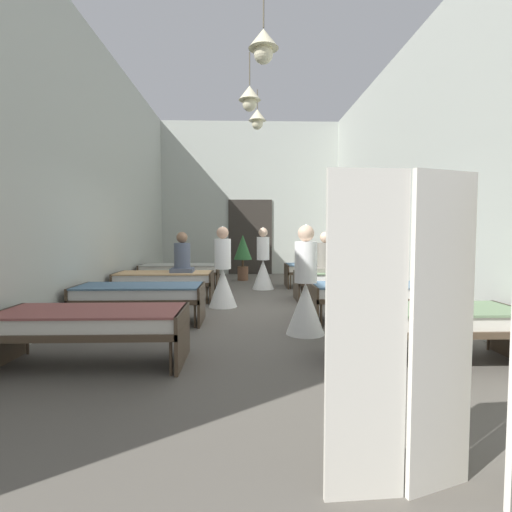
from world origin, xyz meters
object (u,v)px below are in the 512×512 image
object	(u,v)px
nurse_mid_aisle	(223,278)
nurse_far_aisle	(305,295)
bed_left_row_1	(140,294)
bed_right_row_3	(324,269)
bed_left_row_3	(180,270)
bed_right_row_0	(430,320)
privacy_screen	(446,336)
patient_seated_primary	(325,257)
bed_left_row_2	(165,279)
bed_left_row_0	(93,322)
bed_right_row_2	(342,278)
nurse_near_aisle	(263,267)
bed_right_row_1	(373,293)
potted_plant	(243,252)
patient_seated_secondary	(182,257)

from	to	relation	value
nurse_mid_aisle	nurse_far_aisle	bearing A→B (deg)	-166.95
bed_left_row_1	bed_right_row_3	world-z (taller)	same
bed_left_row_3	nurse_mid_aisle	bearing A→B (deg)	-65.06
bed_right_row_0	privacy_screen	size ratio (longest dim) A/B	1.12
nurse_mid_aisle	patient_seated_primary	size ratio (longest dim) A/B	1.86
bed_right_row_0	bed_left_row_3	xyz separation A→B (m)	(-3.56, 5.70, 0.00)
nurse_far_aisle	patient_seated_primary	distance (m)	2.83
bed_right_row_3	nurse_mid_aisle	bearing A→B (deg)	-132.87
bed_left_row_2	privacy_screen	world-z (taller)	privacy_screen
bed_left_row_3	patient_seated_primary	size ratio (longest dim) A/B	2.37
bed_left_row_0	nurse_mid_aisle	bearing A→B (deg)	69.26
bed_right_row_2	nurse_near_aisle	distance (m)	2.20
bed_left_row_3	patient_seated_primary	bearing A→B (deg)	-30.16
nurse_mid_aisle	nurse_far_aisle	size ratio (longest dim) A/B	1.00
bed_left_row_1	patient_seated_primary	world-z (taller)	patient_seated_primary
bed_left_row_2	patient_seated_primary	world-z (taller)	patient_seated_primary
bed_left_row_2	bed_right_row_0	bearing A→B (deg)	-46.83
bed_left_row_2	bed_left_row_3	bearing A→B (deg)	90.00
nurse_near_aisle	nurse_far_aisle	xyz separation A→B (m)	(0.37, -4.24, 0.00)
bed_right_row_1	nurse_mid_aisle	size ratio (longest dim) A/B	1.28
bed_left_row_2	bed_right_row_2	xyz separation A→B (m)	(3.56, 0.00, 0.00)
nurse_mid_aisle	potted_plant	xyz separation A→B (m)	(0.36, 3.96, 0.29)
bed_left_row_2	bed_right_row_3	bearing A→B (deg)	28.06
bed_left_row_3	bed_right_row_3	bearing A→B (deg)	0.00
bed_left_row_0	nurse_near_aisle	distance (m)	5.76
bed_left_row_1	potted_plant	size ratio (longest dim) A/B	1.48
bed_left_row_0	bed_left_row_2	world-z (taller)	same
bed_right_row_0	patient_seated_secondary	bearing A→B (deg)	130.11
bed_left_row_2	bed_right_row_2	world-z (taller)	same
bed_right_row_0	nurse_mid_aisle	xyz separation A→B (m)	(-2.37, 3.14, 0.09)
bed_right_row_0	bed_left_row_2	bearing A→B (deg)	133.17
bed_right_row_0	bed_left_row_3	size ratio (longest dim) A/B	1.00
nurse_mid_aisle	privacy_screen	world-z (taller)	privacy_screen
bed_right_row_0	nurse_near_aisle	world-z (taller)	nurse_near_aisle
bed_right_row_1	bed_right_row_3	distance (m)	3.80
nurse_near_aisle	patient_seated_primary	bearing A→B (deg)	-107.67
bed_left_row_1	bed_left_row_3	world-z (taller)	same
bed_left_row_3	nurse_near_aisle	xyz separation A→B (m)	(2.04, -0.32, 0.09)
bed_left_row_1	bed_right_row_2	distance (m)	4.04
bed_right_row_2	nurse_mid_aisle	distance (m)	2.47
bed_left_row_1	nurse_far_aisle	world-z (taller)	nurse_far_aisle
bed_right_row_1	potted_plant	bearing A→B (deg)	111.18
bed_right_row_0	nurse_near_aisle	bearing A→B (deg)	105.85
bed_right_row_1	privacy_screen	bearing A→B (deg)	-103.16
bed_right_row_2	patient_seated_secondary	xyz separation A→B (m)	(-3.21, 0.02, 0.43)
bed_left_row_2	bed_right_row_3	world-z (taller)	same
bed_right_row_3	nurse_mid_aisle	world-z (taller)	nurse_mid_aisle
bed_left_row_0	bed_right_row_2	size ratio (longest dim) A/B	1.00
patient_seated_primary	potted_plant	xyz separation A→B (m)	(-1.67, 3.27, -0.05)
bed_right_row_0	patient_seated_secondary	xyz separation A→B (m)	(-3.21, 3.82, 0.43)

